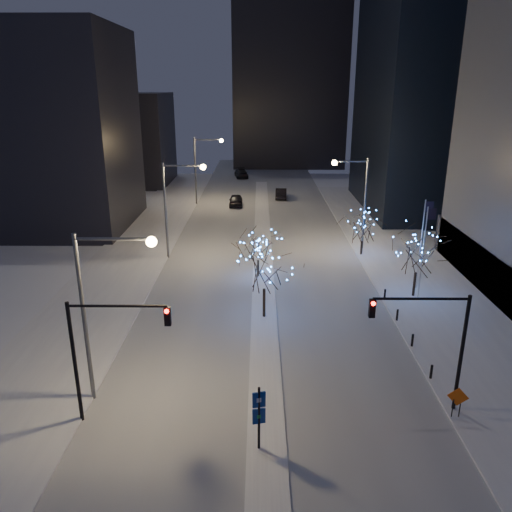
{
  "coord_description": "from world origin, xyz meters",
  "views": [
    {
      "loc": [
        -0.39,
        -22.7,
        17.25
      ],
      "look_at": [
        -0.63,
        13.02,
        5.0
      ],
      "focal_mm": 35.0,
      "sensor_mm": 36.0,
      "label": 1
    }
  ],
  "objects_px": {
    "wayfinding_sign": "(259,413)",
    "construction_sign": "(457,399)",
    "street_lamp_w_near": "(101,296)",
    "holiday_tree_plaza_near": "(418,253)",
    "traffic_signal_west": "(102,342)",
    "traffic_signal_east": "(435,334)",
    "car_mid": "(281,193)",
    "street_lamp_w_far": "(202,162)",
    "holiday_tree_median_near": "(264,268)",
    "street_lamp_w_mid": "(175,197)",
    "car_near": "(236,201)",
    "street_lamp_east": "(357,192)",
    "car_far": "(241,173)",
    "holiday_tree_plaza_far": "(363,228)",
    "holiday_tree_median_far": "(258,246)"
  },
  "relations": [
    {
      "from": "traffic_signal_west",
      "to": "traffic_signal_east",
      "type": "xyz_separation_m",
      "value": [
        17.38,
        1.0,
        0.0
      ]
    },
    {
      "from": "street_lamp_east",
      "to": "traffic_signal_west",
      "type": "relative_size",
      "value": 1.43
    },
    {
      "from": "car_near",
      "to": "holiday_tree_median_near",
      "type": "distance_m",
      "value": 38.63
    },
    {
      "from": "car_near",
      "to": "street_lamp_w_far",
      "type": "bearing_deg",
      "value": 166.78
    },
    {
      "from": "street_lamp_w_near",
      "to": "traffic_signal_east",
      "type": "height_order",
      "value": "street_lamp_w_near"
    },
    {
      "from": "street_lamp_w_mid",
      "to": "traffic_signal_west",
      "type": "relative_size",
      "value": 1.43
    },
    {
      "from": "traffic_signal_west",
      "to": "car_near",
      "type": "relative_size",
      "value": 1.44
    },
    {
      "from": "car_mid",
      "to": "street_lamp_w_near",
      "type": "bearing_deg",
      "value": 80.34
    },
    {
      "from": "car_near",
      "to": "traffic_signal_east",
      "type": "bearing_deg",
      "value": -76.79
    },
    {
      "from": "wayfinding_sign",
      "to": "construction_sign",
      "type": "height_order",
      "value": "wayfinding_sign"
    },
    {
      "from": "traffic_signal_west",
      "to": "car_near",
      "type": "height_order",
      "value": "traffic_signal_west"
    },
    {
      "from": "street_lamp_w_far",
      "to": "traffic_signal_east",
      "type": "xyz_separation_m",
      "value": [
        17.88,
        -51.0,
        -1.74
      ]
    },
    {
      "from": "holiday_tree_plaza_far",
      "to": "wayfinding_sign",
      "type": "height_order",
      "value": "holiday_tree_plaza_far"
    },
    {
      "from": "street_lamp_w_near",
      "to": "car_near",
      "type": "height_order",
      "value": "street_lamp_w_near"
    },
    {
      "from": "construction_sign",
      "to": "street_lamp_w_mid",
      "type": "bearing_deg",
      "value": 141.46
    },
    {
      "from": "street_lamp_east",
      "to": "traffic_signal_east",
      "type": "height_order",
      "value": "street_lamp_east"
    },
    {
      "from": "holiday_tree_median_far",
      "to": "holiday_tree_plaza_far",
      "type": "bearing_deg",
      "value": 30.58
    },
    {
      "from": "traffic_signal_east",
      "to": "holiday_tree_plaza_near",
      "type": "bearing_deg",
      "value": 76.1
    },
    {
      "from": "street_lamp_w_mid",
      "to": "holiday_tree_median_near",
      "type": "relative_size",
      "value": 1.63
    },
    {
      "from": "street_lamp_w_mid",
      "to": "holiday_tree_median_near",
      "type": "xyz_separation_m",
      "value": [
        8.93,
        -14.35,
        -2.31
      ]
    },
    {
      "from": "traffic_signal_east",
      "to": "holiday_tree_plaza_far",
      "type": "bearing_deg",
      "value": 86.68
    },
    {
      "from": "wayfinding_sign",
      "to": "construction_sign",
      "type": "relative_size",
      "value": 1.99
    },
    {
      "from": "traffic_signal_east",
      "to": "construction_sign",
      "type": "height_order",
      "value": "traffic_signal_east"
    },
    {
      "from": "holiday_tree_plaza_far",
      "to": "car_near",
      "type": "bearing_deg",
      "value": 122.02
    },
    {
      "from": "car_mid",
      "to": "holiday_tree_plaza_far",
      "type": "distance_m",
      "value": 29.54
    },
    {
      "from": "street_lamp_w_mid",
      "to": "traffic_signal_east",
      "type": "bearing_deg",
      "value": -55.49
    },
    {
      "from": "street_lamp_w_near",
      "to": "car_mid",
      "type": "xyz_separation_m",
      "value": [
        12.05,
        54.38,
        -5.68
      ]
    },
    {
      "from": "street_lamp_east",
      "to": "construction_sign",
      "type": "bearing_deg",
      "value": -89.58
    },
    {
      "from": "traffic_signal_east",
      "to": "car_mid",
      "type": "xyz_separation_m",
      "value": [
        -5.83,
        55.39,
        -3.94
      ]
    },
    {
      "from": "holiday_tree_plaza_far",
      "to": "construction_sign",
      "type": "relative_size",
      "value": 2.6
    },
    {
      "from": "street_lamp_w_near",
      "to": "holiday_tree_plaza_near",
      "type": "relative_size",
      "value": 1.68
    },
    {
      "from": "street_lamp_w_mid",
      "to": "construction_sign",
      "type": "distance_m",
      "value": 33.39
    },
    {
      "from": "holiday_tree_median_near",
      "to": "traffic_signal_west",
      "type": "bearing_deg",
      "value": -123.68
    },
    {
      "from": "street_lamp_w_near",
      "to": "holiday_tree_median_near",
      "type": "distance_m",
      "value": 14.09
    },
    {
      "from": "traffic_signal_east",
      "to": "street_lamp_w_mid",
      "type": "bearing_deg",
      "value": 124.51
    },
    {
      "from": "holiday_tree_plaza_far",
      "to": "car_far",
      "type": "bearing_deg",
      "value": 106.92
    },
    {
      "from": "car_near",
      "to": "car_mid",
      "type": "xyz_separation_m",
      "value": [
        7.03,
        5.45,
        -0.0
      ]
    },
    {
      "from": "car_mid",
      "to": "car_far",
      "type": "distance_m",
      "value": 20.31
    },
    {
      "from": "street_lamp_east",
      "to": "wayfinding_sign",
      "type": "xyz_separation_m",
      "value": [
        -10.47,
        -32.32,
        -4.22
      ]
    },
    {
      "from": "car_mid",
      "to": "traffic_signal_east",
      "type": "bearing_deg",
      "value": 98.84
    },
    {
      "from": "holiday_tree_median_far",
      "to": "holiday_tree_plaza_near",
      "type": "xyz_separation_m",
      "value": [
        13.36,
        -4.55,
        0.88
      ]
    },
    {
      "from": "street_lamp_east",
      "to": "holiday_tree_plaza_near",
      "type": "bearing_deg",
      "value": -78.12
    },
    {
      "from": "holiday_tree_plaza_far",
      "to": "holiday_tree_median_far",
      "type": "bearing_deg",
      "value": -149.42
    },
    {
      "from": "street_lamp_w_mid",
      "to": "street_lamp_east",
      "type": "xyz_separation_m",
      "value": [
        19.02,
        3.0,
        -0.05
      ]
    },
    {
      "from": "car_far",
      "to": "holiday_tree_plaza_near",
      "type": "relative_size",
      "value": 0.95
    },
    {
      "from": "traffic_signal_west",
      "to": "car_far",
      "type": "height_order",
      "value": "traffic_signal_west"
    },
    {
      "from": "street_lamp_w_far",
      "to": "holiday_tree_plaza_near",
      "type": "distance_m",
      "value": 41.46
    },
    {
      "from": "street_lamp_w_mid",
      "to": "holiday_tree_median_far",
      "type": "bearing_deg",
      "value": -33.74
    },
    {
      "from": "street_lamp_w_mid",
      "to": "car_mid",
      "type": "distance_m",
      "value": 32.26
    },
    {
      "from": "traffic_signal_west",
      "to": "construction_sign",
      "type": "relative_size",
      "value": 3.83
    }
  ]
}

